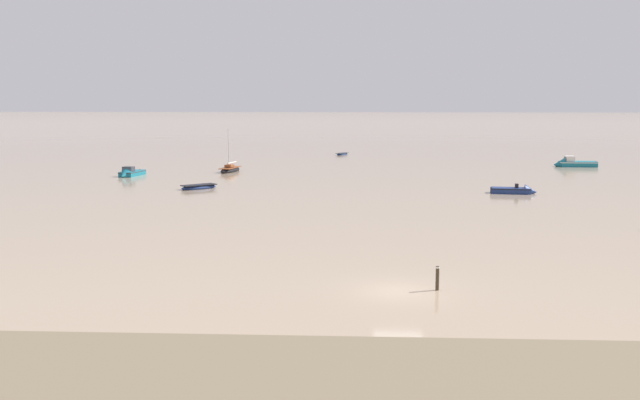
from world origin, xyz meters
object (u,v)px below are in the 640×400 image
at_px(rowboat_moored_1, 342,154).
at_px(motorboat_moored_3, 130,174).
at_px(rowboat_moored_4, 199,187).
at_px(motorboat_moored_1, 517,191).
at_px(motorboat_moored_2, 571,164).
at_px(sailboat_moored_2, 230,170).
at_px(mooring_post_right, 437,279).

distance_m(rowboat_moored_1, motorboat_moored_3, 42.51).
height_order(rowboat_moored_1, rowboat_moored_4, rowboat_moored_4).
distance_m(motorboat_moored_1, rowboat_moored_4, 32.50).
relative_size(motorboat_moored_1, rowboat_moored_4, 1.18).
xyz_separation_m(rowboat_moored_1, motorboat_moored_2, (31.79, -19.00, 0.20)).
bearing_deg(motorboat_moored_1, sailboat_moored_2, 155.39).
bearing_deg(mooring_post_right, rowboat_moored_4, 117.01).
height_order(motorboat_moored_1, motorboat_moored_3, motorboat_moored_3).
bearing_deg(rowboat_moored_4, motorboat_moored_1, 135.43).
bearing_deg(rowboat_moored_4, rowboat_moored_1, -147.64).
relative_size(motorboat_moored_2, mooring_post_right, 4.28).
distance_m(motorboat_moored_2, rowboat_moored_4, 53.23).
bearing_deg(sailboat_moored_2, motorboat_moored_1, 70.39).
bearing_deg(mooring_post_right, rowboat_moored_1, 94.41).
distance_m(rowboat_moored_1, motorboat_moored_2, 37.03).
distance_m(motorboat_moored_3, rowboat_moored_4, 16.05).
bearing_deg(sailboat_moored_2, rowboat_moored_4, 11.37).
distance_m(motorboat_moored_3, mooring_post_right, 60.99).
relative_size(motorboat_moored_1, motorboat_moored_2, 0.79).
relative_size(motorboat_moored_1, mooring_post_right, 3.39).
height_order(motorboat_moored_2, rowboat_moored_4, motorboat_moored_2).
height_order(motorboat_moored_3, rowboat_moored_4, motorboat_moored_3).
height_order(motorboat_moored_1, rowboat_moored_1, motorboat_moored_1).
distance_m(sailboat_moored_2, motorboat_moored_3, 12.74).
bearing_deg(motorboat_moored_3, motorboat_moored_1, 82.75).
distance_m(motorboat_moored_1, motorboat_moored_2, 32.22).
bearing_deg(motorboat_moored_2, rowboat_moored_1, -29.57).
distance_m(rowboat_moored_4, mooring_post_right, 45.39).
relative_size(rowboat_moored_1, motorboat_moored_2, 0.51).
distance_m(motorboat_moored_2, mooring_post_right, 72.20).
distance_m(rowboat_moored_1, mooring_post_right, 86.95).
distance_m(motorboat_moored_2, motorboat_moored_3, 58.72).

